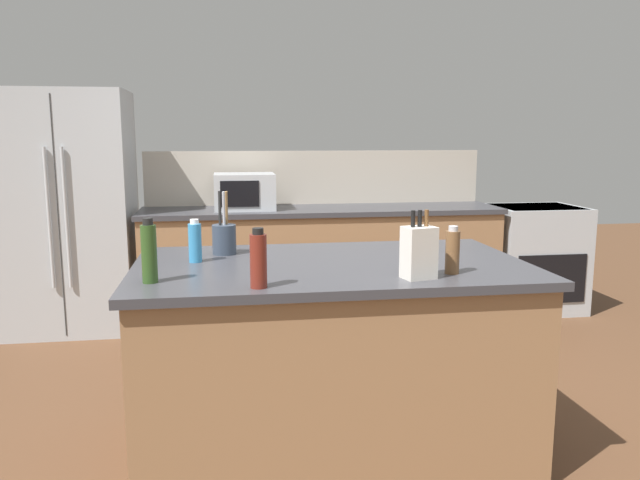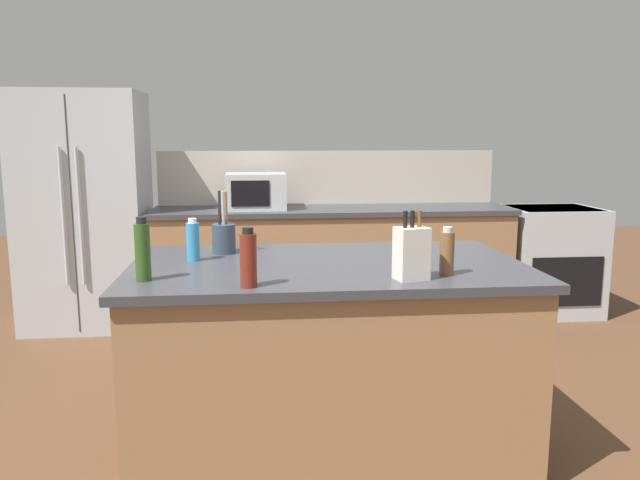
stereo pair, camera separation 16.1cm
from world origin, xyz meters
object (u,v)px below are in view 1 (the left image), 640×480
at_px(refrigerator, 70,212).
at_px(microwave, 244,192).
at_px(dish_soap_bottle, 195,242).
at_px(utensil_crock, 224,238).
at_px(pepper_grinder, 452,251).
at_px(range_oven, 534,257).
at_px(knife_block, 419,252).
at_px(olive_oil_bottle, 149,252).
at_px(vinegar_bottle, 258,260).

height_order(refrigerator, microwave, refrigerator).
height_order(refrigerator, dish_soap_bottle, refrigerator).
bearing_deg(utensil_crock, pepper_grinder, -31.71).
relative_size(range_oven, knife_block, 3.17).
bearing_deg(utensil_crock, dish_soap_bottle, -127.07).
distance_m(microwave, pepper_grinder, 2.64).
xyz_separation_m(microwave, olive_oil_bottle, (-0.47, -2.48, -0.02)).
distance_m(dish_soap_bottle, vinegar_bottle, 0.61).
bearing_deg(dish_soap_bottle, utensil_crock, 52.93).
distance_m(knife_block, pepper_grinder, 0.18).
distance_m(microwave, vinegar_bottle, 2.64).
relative_size(microwave, utensil_crock, 1.50).
distance_m(microwave, dish_soap_bottle, 2.11).
bearing_deg(utensil_crock, knife_block, -39.71).
height_order(olive_oil_bottle, pepper_grinder, olive_oil_bottle).
xyz_separation_m(range_oven, knife_block, (-1.89, -2.57, 0.59)).
height_order(pepper_grinder, vinegar_bottle, vinegar_bottle).
height_order(microwave, vinegar_bottle, microwave).
distance_m(refrigerator, pepper_grinder, 3.36).
bearing_deg(range_oven, refrigerator, 179.24).
bearing_deg(refrigerator, olive_oil_bottle, -70.59).
bearing_deg(knife_block, refrigerator, 113.72).
relative_size(knife_block, pepper_grinder, 1.38).
distance_m(olive_oil_bottle, pepper_grinder, 1.28).
xyz_separation_m(refrigerator, dish_soap_bottle, (1.06, -2.14, 0.10)).
relative_size(olive_oil_bottle, pepper_grinder, 1.27).
relative_size(refrigerator, knife_block, 6.46).
bearing_deg(dish_soap_bottle, vinegar_bottle, -63.94).
distance_m(olive_oil_bottle, vinegar_bottle, 0.46).
relative_size(utensil_crock, pepper_grinder, 1.53).
height_order(olive_oil_bottle, vinegar_bottle, olive_oil_bottle).
relative_size(refrigerator, dish_soap_bottle, 9.12).
bearing_deg(olive_oil_bottle, refrigerator, 109.41).
distance_m(microwave, utensil_crock, 1.91).
xyz_separation_m(knife_block, dish_soap_bottle, (-0.94, 0.49, -0.02)).
bearing_deg(refrigerator, vinegar_bottle, -63.71).
xyz_separation_m(knife_block, pepper_grinder, (0.17, 0.07, -0.01)).
xyz_separation_m(utensil_crock, olive_oil_bottle, (-0.30, -0.58, 0.04)).
bearing_deg(microwave, range_oven, -0.00).
distance_m(range_oven, pepper_grinder, 3.09).
bearing_deg(olive_oil_bottle, knife_block, -4.78).
height_order(microwave, pepper_grinder, microwave).
bearing_deg(knife_block, dish_soap_bottle, 138.98).
bearing_deg(olive_oil_bottle, dish_soap_bottle, 67.36).
bearing_deg(utensil_crock, range_oven, 35.21).
bearing_deg(range_oven, olive_oil_bottle, -140.40).
distance_m(utensil_crock, dish_soap_bottle, 0.23).
height_order(knife_block, olive_oil_bottle, knife_block).
relative_size(microwave, knife_block, 1.66).
distance_m(refrigerator, knife_block, 3.30).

